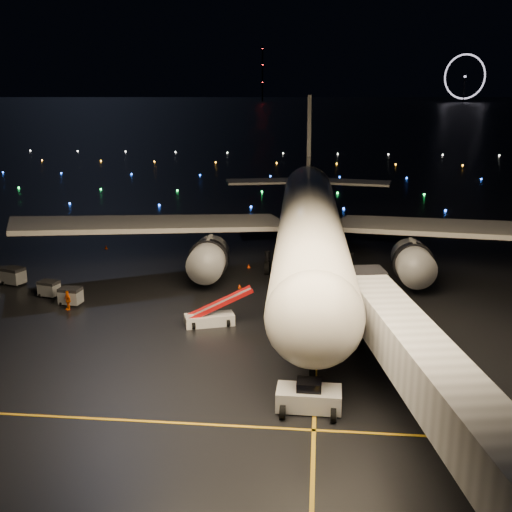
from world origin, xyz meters
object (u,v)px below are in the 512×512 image
object	(u,v)px
baggage_cart_2	(14,276)
baggage_cart_3	(6,275)
airliner	(310,187)
baggage_cart_1	(49,289)
baggage_cart_0	(71,296)
crew_c	(68,300)
belt_loader	(209,308)
pushback_tug	(309,395)

from	to	relation	value
baggage_cart_2	baggage_cart_3	bearing A→B (deg)	177.32
airliner	baggage_cart_3	bearing A→B (deg)	-166.23
baggage_cart_1	baggage_cart_3	distance (m)	7.46
baggage_cart_1	baggage_cart_2	world-z (taller)	baggage_cart_2
airliner	baggage_cart_0	world-z (taller)	airliner
crew_c	baggage_cart_1	bearing A→B (deg)	172.63
baggage_cart_2	crew_c	bearing A→B (deg)	-18.86
baggage_cart_3	baggage_cart_0	bearing A→B (deg)	-42.34
airliner	belt_loader	world-z (taller)	airliner
airliner	baggage_cart_2	world-z (taller)	airliner
crew_c	baggage_cart_0	distance (m)	1.32
belt_loader	baggage_cart_0	bearing A→B (deg)	145.87
pushback_tug	crew_c	bearing A→B (deg)	144.80
airliner	crew_c	distance (m)	28.70
pushback_tug	baggage_cart_0	xyz separation A→B (m)	(-23.11, 18.08, -0.15)
baggage_cart_3	belt_loader	bearing A→B (deg)	-32.55
airliner	baggage_cart_3	xyz separation A→B (m)	(-31.82, -8.84, -8.54)
baggage_cart_3	airliner	bearing A→B (deg)	5.69
crew_c	baggage_cart_2	distance (m)	11.02
pushback_tug	baggage_cart_1	bearing A→B (deg)	143.33
pushback_tug	baggage_cart_1	world-z (taller)	pushback_tug
pushback_tug	airliner	bearing A→B (deg)	92.32
baggage_cart_3	pushback_tug	bearing A→B (deg)	-46.35
pushback_tug	crew_c	size ratio (longest dim) A/B	2.27
baggage_cart_3	crew_c	bearing A→B (deg)	-46.97
airliner	crew_c	bearing A→B (deg)	-145.64
baggage_cart_0	baggage_cart_3	distance (m)	11.20
crew_c	baggage_cart_1	size ratio (longest dim) A/B	0.97
airliner	belt_loader	distance (m)	21.91
airliner	baggage_cart_3	size ratio (longest dim) A/B	33.01
crew_c	belt_loader	bearing A→B (deg)	28.80
baggage_cart_0	baggage_cart_2	xyz separation A→B (m)	(-8.38, 5.58, 0.08)
pushback_tug	baggage_cart_2	distance (m)	39.39
pushback_tug	crew_c	distance (m)	28.38
baggage_cart_1	baggage_cart_3	xyz separation A→B (m)	(-6.39, 3.86, 0.05)
airliner	pushback_tug	xyz separation A→B (m)	(0.73, -32.94, -8.40)
belt_loader	baggage_cart_3	world-z (taller)	belt_loader
baggage_cart_0	baggage_cart_1	world-z (taller)	baggage_cart_0
baggage_cart_2	baggage_cart_3	distance (m)	1.16
pushback_tug	belt_loader	xyz separation A→B (m)	(-9.01, 14.25, 0.52)
baggage_cart_0	crew_c	bearing A→B (deg)	-73.30
airliner	baggage_cart_2	distance (m)	33.22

